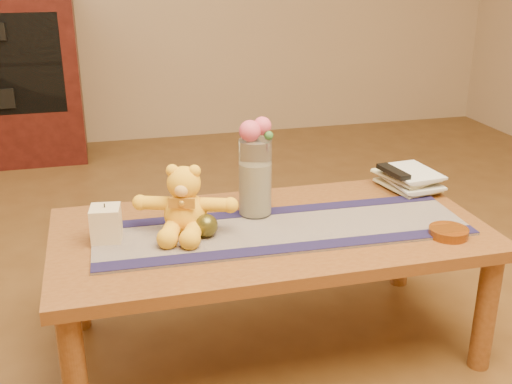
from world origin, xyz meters
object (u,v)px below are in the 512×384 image
object	(u,v)px
teddy_bear	(185,200)
pillar_candle	(106,223)
book_bottom	(390,189)
amber_dish	(448,232)
bronze_ball	(206,226)
glass_vase	(255,178)
tv_remote	(393,171)

from	to	relation	value
teddy_bear	pillar_candle	bearing A→B (deg)	-160.45
book_bottom	amber_dish	distance (m)	0.41
pillar_candle	bronze_ball	bearing A→B (deg)	-10.42
teddy_bear	glass_vase	size ratio (longest dim) A/B	1.19
bronze_ball	book_bottom	distance (m)	0.77
teddy_bear	tv_remote	xyz separation A→B (m)	(0.80, 0.16, -0.03)
pillar_candle	glass_vase	world-z (taller)	glass_vase
book_bottom	pillar_candle	bearing A→B (deg)	178.43
amber_dish	tv_remote	bearing A→B (deg)	90.16
pillar_candle	glass_vase	size ratio (longest dim) A/B	0.41
glass_vase	tv_remote	distance (m)	0.56
pillar_candle	amber_dish	world-z (taller)	pillar_candle
bronze_ball	book_bottom	xyz separation A→B (m)	(0.74, 0.23, -0.03)
bronze_ball	tv_remote	world-z (taller)	tv_remote
bronze_ball	amber_dish	size ratio (longest dim) A/B	0.59
pillar_candle	book_bottom	size ratio (longest dim) A/B	0.48
glass_vase	amber_dish	size ratio (longest dim) A/B	2.10
book_bottom	amber_dish	bearing A→B (deg)	-100.62
tv_remote	amber_dish	world-z (taller)	tv_remote
teddy_bear	tv_remote	size ratio (longest dim) A/B	1.94
book_bottom	tv_remote	world-z (taller)	tv_remote
glass_vase	book_bottom	world-z (taller)	glass_vase
book_bottom	tv_remote	distance (m)	0.08
amber_dish	glass_vase	bearing A→B (deg)	150.12
glass_vase	book_bottom	distance (m)	0.57
book_bottom	amber_dish	world-z (taller)	amber_dish
teddy_bear	glass_vase	world-z (taller)	glass_vase
teddy_bear	book_bottom	size ratio (longest dim) A/B	1.39
book_bottom	tv_remote	bearing A→B (deg)	-93.00
pillar_candle	book_bottom	xyz separation A→B (m)	(1.04, 0.17, -0.05)
pillar_candle	bronze_ball	distance (m)	0.31
amber_dish	teddy_bear	bearing A→B (deg)	163.51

